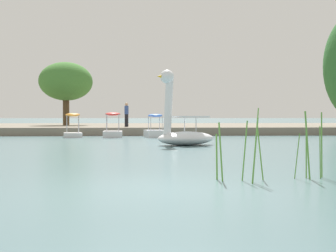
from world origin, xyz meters
name	(u,v)px	position (x,y,z in m)	size (l,w,h in m)	color
ground_plane	(160,189)	(0.00, 0.00, 0.00)	(656.46, 656.46, 0.00)	slate
shore_bank_far	(146,128)	(0.00, 33.24, 0.27)	(142.25, 20.77, 0.54)	slate
swan_boat	(183,130)	(1.51, 12.52, 0.71)	(3.06, 2.39, 3.35)	white
pedal_boat_blue	(155,131)	(0.50, 20.77, 0.40)	(1.48, 2.28, 1.45)	white
pedal_boat_red	(113,130)	(-2.14, 20.85, 0.44)	(1.22, 1.91, 1.55)	white
pedal_boat_orange	(73,130)	(-4.62, 20.92, 0.42)	(1.39, 1.91, 1.50)	white
tree_broadleaf_left	(66,82)	(-6.86, 32.35, 4.28)	(6.21, 6.06, 5.42)	#4C3823
person_on_path	(127,114)	(-1.46, 26.21, 1.49)	(0.30, 0.30, 1.77)	black
reed_clump_foreground	(271,150)	(2.31, 1.07, 0.62)	(2.33, 0.91, 1.47)	#568E38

